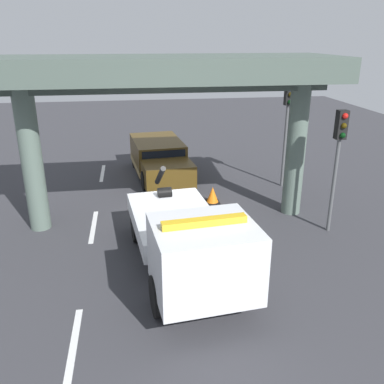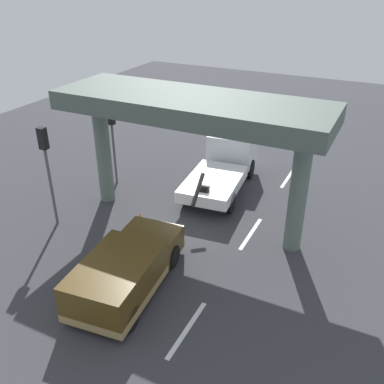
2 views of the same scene
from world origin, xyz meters
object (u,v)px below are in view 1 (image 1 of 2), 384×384
Objects in this scene: traffic_light_far at (339,145)px; tow_truck_white at (189,241)px; towed_van_green at (159,159)px; traffic_cone_orange at (213,195)px; traffic_light_near at (288,113)px.

tow_truck_white is at bearing -65.62° from traffic_light_far.
traffic_cone_orange is at bearing 25.62° from towed_van_green.
tow_truck_white reaches higher than traffic_cone_orange.
traffic_light_near reaches higher than traffic_light_far.
traffic_light_far is at bearing -0.00° from traffic_light_near.
traffic_light_near is 1.09× the size of traffic_light_far.
traffic_light_far is at bearing 37.35° from towed_van_green.
tow_truck_white is at bearing 0.56° from towed_van_green.
tow_truck_white is 9.15m from towed_van_green.
traffic_light_far is at bearing 114.38° from tow_truck_white.
traffic_light_near reaches higher than tow_truck_white.
tow_truck_white is 5.89m from traffic_light_far.
towed_van_green reaches higher than traffic_cone_orange.
tow_truck_white is 11.39× the size of traffic_cone_orange.
traffic_cone_orange is (-5.38, 1.71, -0.90)m from tow_truck_white.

